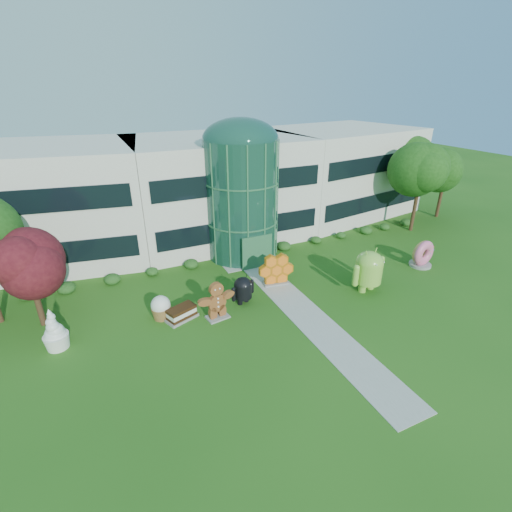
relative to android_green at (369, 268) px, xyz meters
name	(u,v)px	position (x,y,z in m)	size (l,w,h in m)	color
ground	(318,326)	(-5.73, -2.32, -1.79)	(140.00, 140.00, 0.00)	#215114
building	(217,187)	(-5.73, 15.68, 2.86)	(46.00, 15.00, 9.30)	beige
atrium	(242,200)	(-5.73, 9.68, 3.11)	(6.00, 6.00, 9.80)	#194738
walkway	(301,310)	(-5.73, -0.32, -1.77)	(2.40, 20.00, 0.04)	#9E9E93
tree_red	(32,282)	(-21.23, 5.18, 1.21)	(4.00, 4.00, 6.00)	#3F0C14
trees_backdrop	(237,205)	(-5.73, 10.68, 2.41)	(52.00, 8.00, 8.40)	#184210
android_green	(369,268)	(0.00, 0.00, 0.00)	(3.15, 2.10, 3.57)	#87C53F
android_black	(243,288)	(-8.86, 2.21, -0.66)	(1.99, 1.33, 2.26)	black
donut	(422,253)	(6.70, 1.24, -0.65)	(2.19, 1.05, 2.28)	#E3567D
gingerbread	(217,300)	(-11.07, 1.24, -0.48)	(2.82, 1.09, 2.61)	brown
ice_cream_sandwich	(182,313)	(-13.20, 2.04, -1.34)	(1.99, 1.00, 0.89)	black
honeycomb	(276,271)	(-5.59, 3.60, -0.68)	(2.81, 1.00, 2.21)	orange
froyo	(54,329)	(-20.35, 2.29, -0.51)	(1.49, 1.49, 2.55)	white
cupcake	(161,307)	(-14.34, 2.73, -0.99)	(1.33, 1.33, 1.60)	white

